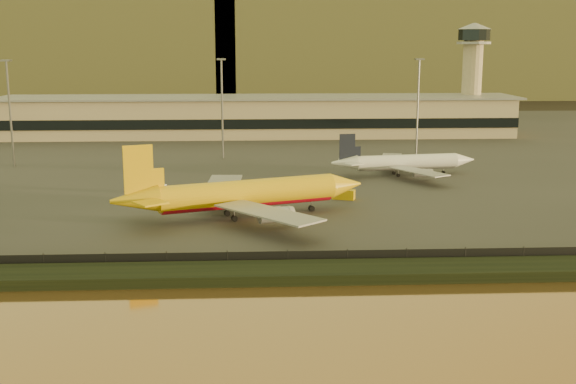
# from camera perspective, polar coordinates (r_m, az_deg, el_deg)

# --- Properties ---
(ground) EXTENTS (900.00, 900.00, 0.00)m
(ground) POSITION_cam_1_polar(r_m,az_deg,el_deg) (109.15, -1.43, -3.99)
(ground) COLOR black
(ground) RESTS_ON ground
(embankment) EXTENTS (320.00, 7.00, 1.40)m
(embankment) POSITION_cam_1_polar(r_m,az_deg,el_deg) (92.69, -1.15, -6.42)
(embankment) COLOR black
(embankment) RESTS_ON ground
(tarmac) EXTENTS (320.00, 220.00, 0.20)m
(tarmac) POSITION_cam_1_polar(r_m,az_deg,el_deg) (202.21, -2.16, 3.35)
(tarmac) COLOR #2D2D2D
(tarmac) RESTS_ON ground
(perimeter_fence) EXTENTS (300.00, 0.05, 2.20)m
(perimeter_fence) POSITION_cam_1_polar(r_m,az_deg,el_deg) (96.32, -1.23, -5.34)
(perimeter_fence) COLOR black
(perimeter_fence) RESTS_ON tarmac
(terminal_building) EXTENTS (202.00, 25.00, 12.60)m
(terminal_building) POSITION_cam_1_polar(r_m,az_deg,el_deg) (232.06, -5.89, 5.91)
(terminal_building) COLOR tan
(terminal_building) RESTS_ON tarmac
(control_tower) EXTENTS (11.20, 11.20, 35.50)m
(control_tower) POSITION_cam_1_polar(r_m,az_deg,el_deg) (247.09, 14.37, 9.55)
(control_tower) COLOR tan
(control_tower) RESTS_ON tarmac
(apron_light_masts) EXTENTS (152.20, 12.20, 25.40)m
(apron_light_masts) POSITION_cam_1_polar(r_m,az_deg,el_deg) (181.43, 2.68, 7.35)
(apron_light_masts) COLOR slate
(apron_light_masts) RESTS_ON tarmac
(distant_hills) EXTENTS (470.00, 160.00, 70.00)m
(distant_hills) POSITION_cam_1_polar(r_m,az_deg,el_deg) (445.40, -5.38, 11.93)
(distant_hills) COLOR brown
(distant_hills) RESTS_ON ground
(dhl_cargo_jet) EXTENTS (43.72, 41.58, 13.42)m
(dhl_cargo_jet) POSITION_cam_1_polar(r_m,az_deg,el_deg) (122.93, -3.52, -0.19)
(dhl_cargo_jet) COLOR #DBA90B
(dhl_cargo_jet) RESTS_ON tarmac
(white_narrowbody_jet) EXTENTS (33.78, 32.67, 9.71)m
(white_narrowbody_jet) POSITION_cam_1_polar(r_m,az_deg,el_deg) (164.15, 9.16, 2.31)
(white_narrowbody_jet) COLOR white
(white_narrowbody_jet) RESTS_ON tarmac
(gse_vehicle_yellow) EXTENTS (4.58, 3.13, 1.89)m
(gse_vehicle_yellow) POSITION_cam_1_polar(r_m,az_deg,el_deg) (138.03, 4.42, -0.18)
(gse_vehicle_yellow) COLOR #DBA90B
(gse_vehicle_yellow) RESTS_ON tarmac
(gse_vehicle_white) EXTENTS (4.33, 3.16, 1.78)m
(gse_vehicle_white) POSITION_cam_1_polar(r_m,az_deg,el_deg) (145.51, -10.41, 0.25)
(gse_vehicle_white) COLOR white
(gse_vehicle_white) RESTS_ON tarmac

